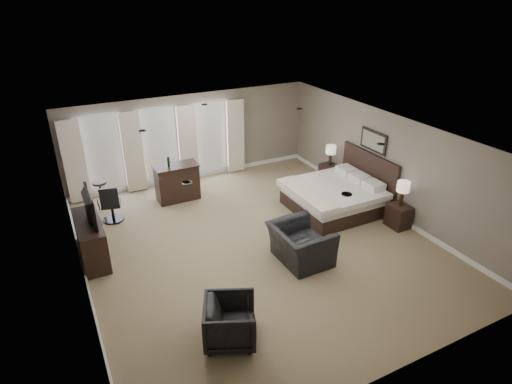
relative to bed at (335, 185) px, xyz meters
name	(u,v)px	position (x,y,z in m)	size (l,w,h in m)	color
room	(256,193)	(-2.58, -0.53, 0.59)	(7.60, 8.60, 2.64)	#807051
window_bay	(161,147)	(-3.58, 3.57, 0.49)	(5.25, 0.20, 2.30)	silver
bed	(335,185)	(0.00, 0.00, 0.00)	(2.23, 2.13, 1.42)	silver
nightstand_near	(399,216)	(0.89, -1.45, -0.42)	(0.44, 0.53, 0.58)	black
nightstand_far	(329,174)	(0.89, 1.45, -0.42)	(0.44, 0.53, 0.58)	black
lamp_near	(402,194)	(0.89, -1.45, 0.19)	(0.31, 0.31, 0.64)	beige
lamp_far	(330,155)	(0.89, 1.45, 0.18)	(0.30, 0.30, 0.61)	beige
wall_art	(373,141)	(1.12, 0.00, 1.04)	(0.04, 0.96, 0.56)	slate
dresser	(91,240)	(-6.03, 0.55, -0.25)	(0.51, 1.59, 0.92)	black
tv	(87,218)	(-6.03, 0.55, 0.29)	(1.15, 0.66, 0.15)	black
armchair_near	(301,239)	(-2.05, -1.58, -0.16)	(1.26, 0.82, 1.10)	black
armchair_far	(230,320)	(-4.33, -3.02, -0.28)	(0.84, 0.79, 0.86)	black
bar_counter	(177,182)	(-3.49, 2.47, -0.20)	(1.18, 0.61, 1.03)	black
bar_stool_left	(101,195)	(-5.46, 2.91, -0.33)	(0.36, 0.36, 0.76)	black
bar_stool_right	(194,185)	(-3.05, 2.39, -0.34)	(0.35, 0.35, 0.74)	black
desk_chair	(111,203)	(-5.34, 2.06, -0.21)	(0.51, 0.51, 1.00)	black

